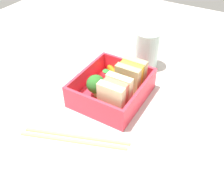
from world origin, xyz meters
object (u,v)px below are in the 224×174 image
drinking_glass (147,50)px  carrot_stick_far_left (114,72)px  sandwich_center_left (115,94)px  strawberry_left (106,75)px  chopstick_pair (75,138)px  folded_napkin (60,67)px  carrot_stick_left (86,101)px  broccoli_floret (96,84)px  strawberry_far_left (99,83)px  sandwich_left (131,76)px

drinking_glass → carrot_stick_far_left: bearing=-25.8°
sandwich_center_left → strawberry_left: 8.88cm
chopstick_pair → folded_napkin: chopstick_pair is taller
folded_napkin → carrot_stick_left: bearing=58.4°
carrot_stick_far_left → broccoli_floret: broccoli_floret is taller
carrot_stick_far_left → strawberry_far_left: strawberry_far_left is taller
strawberry_far_left → folded_napkin: strawberry_far_left is taller
broccoli_floret → strawberry_left: bearing=-171.0°
sandwich_left → strawberry_far_left: sandwich_left is taller
chopstick_pair → carrot_stick_left: bearing=-159.6°
carrot_stick_far_left → strawberry_far_left: (6.06, -0.38, 0.73)cm
strawberry_far_left → broccoli_floret: 2.82cm
sandwich_left → carrot_stick_left: bearing=-31.6°
broccoli_floret → carrot_stick_left: broccoli_floret is taller
carrot_stick_left → chopstick_pair: size_ratio=0.20×
carrot_stick_far_left → carrot_stick_left: bearing=-0.6°
strawberry_left → broccoli_floret: broccoli_floret is taller
sandwich_left → carrot_stick_far_left: 6.45cm
sandwich_center_left → sandwich_left: bearing=180.0°
broccoli_floret → strawberry_far_left: bearing=-161.1°
broccoli_floret → carrot_stick_far_left: bearing=-177.4°
strawberry_far_left → chopstick_pair: (13.21, 3.15, -2.25)cm
carrot_stick_left → chopstick_pair: (7.81, 2.90, -1.56)cm
strawberry_far_left → carrot_stick_left: size_ratio=0.82×
broccoli_floret → folded_napkin: (-5.42, -14.48, -3.96)cm
sandwich_left → strawberry_left: bearing=-86.2°
sandwich_center_left → strawberry_far_left: (-3.15, -5.81, -1.78)cm
sandwich_center_left → folded_napkin: sandwich_center_left is taller
sandwich_left → drinking_glass: bearing=-173.5°
carrot_stick_left → folded_napkin: bearing=-121.6°
carrot_stick_far_left → folded_napkin: (2.86, -14.10, -1.67)cm
sandwich_left → folded_napkin: sandwich_left is taller
carrot_stick_far_left → strawberry_left: strawberry_left is taller
strawberry_far_left → carrot_stick_left: (5.41, 0.25, -0.70)cm
strawberry_left → folded_napkin: bearing=-89.8°
carrot_stick_left → sandwich_center_left: bearing=112.1°
sandwich_center_left → carrot_stick_far_left: size_ratio=1.24×
carrot_stick_left → folded_napkin: (-8.61, -13.97, -1.71)cm
carrot_stick_far_left → chopstick_pair: bearing=8.2°
strawberry_far_left → strawberry_left: bearing=-178.1°
carrot_stick_left → chopstick_pair: bearing=20.4°
broccoli_floret → chopstick_pair: (10.99, 2.39, -3.81)cm
sandwich_left → carrot_stick_far_left: sandwich_left is taller
chopstick_pair → folded_napkin: 23.54cm
drinking_glass → folded_napkin: drinking_glass is taller
sandwich_left → sandwich_center_left: same height
broccoli_floret → drinking_glass: 17.32cm
folded_napkin → strawberry_left: bearing=90.2°
sandwich_left → strawberry_left: size_ratio=1.97×
strawberry_left → drinking_glass: 12.51cm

